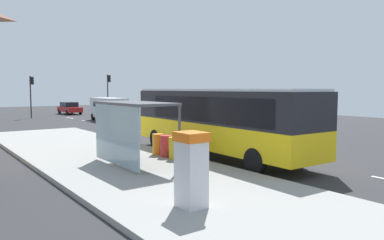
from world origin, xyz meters
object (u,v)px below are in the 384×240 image
at_px(ticket_machine, 191,169).
at_px(recycling_bin_orange, 158,144).
at_px(recycling_bin_red, 166,146).
at_px(bus_shelter, 128,117).
at_px(traffic_light_near_side, 108,88).
at_px(traffic_light_far_side, 31,90).
at_px(recycling_bin_yellow, 175,148).
at_px(bus, 217,118).
at_px(sedan_near, 70,108).
at_px(white_van, 109,108).

xyz_separation_m(ticket_machine, recycling_bin_orange, (3.31, 7.16, -0.52)).
relative_size(recycling_bin_red, bus_shelter, 0.24).
height_order(recycling_bin_orange, traffic_light_near_side, traffic_light_near_side).
distance_m(ticket_machine, recycling_bin_orange, 7.90).
distance_m(traffic_light_near_side, traffic_light_far_side, 8.64).
bearing_deg(traffic_light_near_side, traffic_light_far_side, 174.68).
relative_size(recycling_bin_orange, traffic_light_far_side, 0.21).
bearing_deg(ticket_machine, recycling_bin_red, 62.84).
relative_size(recycling_bin_yellow, traffic_light_far_side, 0.21).
height_order(recycling_bin_red, recycling_bin_orange, same).
bearing_deg(traffic_light_far_side, traffic_light_near_side, -5.32).
bearing_deg(traffic_light_far_side, recycling_bin_red, -92.17).
distance_m(bus, traffic_light_near_side, 29.87).
relative_size(ticket_machine, recycling_bin_red, 2.04).
distance_m(sedan_near, recycling_bin_yellow, 34.49).
height_order(bus, recycling_bin_orange, bus).
relative_size(recycling_bin_red, traffic_light_near_side, 0.19).
distance_m(sedan_near, traffic_light_far_side, 7.09).
bearing_deg(white_van, traffic_light_far_side, 122.41).
bearing_deg(white_van, recycling_bin_yellow, -106.55).
bearing_deg(recycling_bin_orange, ticket_machine, -114.84).
bearing_deg(white_van, ticket_machine, -109.59).
xyz_separation_m(traffic_light_far_side, bus_shelter, (-3.32, -29.89, -0.97)).
relative_size(ticket_machine, bus_shelter, 0.48).
xyz_separation_m(recycling_bin_orange, traffic_light_far_side, (1.10, 28.48, 2.41)).
distance_m(recycling_bin_red, traffic_light_near_side, 30.10).
xyz_separation_m(white_van, recycling_bin_red, (-6.40, -20.84, -0.69)).
bearing_deg(bus_shelter, bus, 1.67).
height_order(bus, traffic_light_far_side, traffic_light_far_side).
bearing_deg(recycling_bin_red, traffic_light_near_side, 71.13).
height_order(bus, white_van, bus).
height_order(ticket_machine, traffic_light_near_side, traffic_light_near_side).
height_order(recycling_bin_orange, bus_shelter, bus_shelter).
xyz_separation_m(white_van, traffic_light_near_side, (3.30, 7.54, 1.94)).
xyz_separation_m(sedan_near, bus_shelter, (-8.71, -33.88, 1.31)).
height_order(bus, recycling_bin_yellow, bus).
bearing_deg(traffic_light_far_side, recycling_bin_yellow, -92.12).
height_order(recycling_bin_yellow, recycling_bin_orange, same).
bearing_deg(recycling_bin_orange, traffic_light_near_side, 70.69).
height_order(recycling_bin_orange, traffic_light_far_side, traffic_light_far_side).
bearing_deg(recycling_bin_red, recycling_bin_orange, 90.00).
distance_m(bus, ticket_machine, 8.29).
height_order(white_van, sedan_near, white_van).
xyz_separation_m(sedan_near, traffic_light_far_side, (-5.39, -3.99, 2.28)).
bearing_deg(traffic_light_far_side, ticket_machine, -97.07).
xyz_separation_m(bus, sedan_near, (4.01, 33.74, -1.05)).
height_order(sedan_near, traffic_light_near_side, traffic_light_near_side).
relative_size(sedan_near, recycling_bin_yellow, 4.66).
bearing_deg(ticket_machine, recycling_bin_yellow, 60.08).
relative_size(bus, sedan_near, 2.50).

